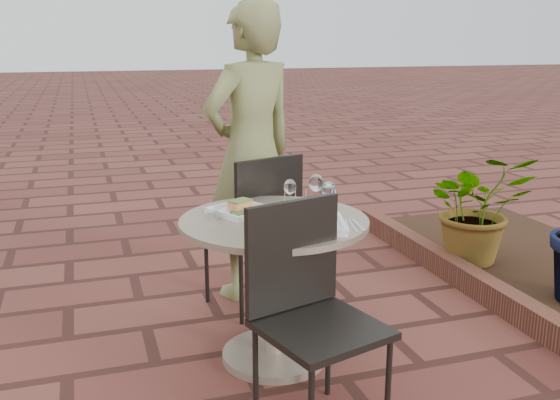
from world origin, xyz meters
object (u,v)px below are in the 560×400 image
object	(u,v)px
cafe_table	(274,268)
plate_tuna	(313,224)
chair_near	(308,298)
chair_far	(259,221)
diner	(251,153)
plate_salmon	(240,210)
plate_sliders	(295,214)

from	to	relation	value
cafe_table	plate_tuna	bearing A→B (deg)	-57.91
chair_near	chair_far	bearing A→B (deg)	67.91
diner	plate_tuna	xyz separation A→B (m)	(-0.00, -1.06, -0.15)
cafe_table	plate_salmon	size ratio (longest dim) A/B	2.66
chair_near	plate_salmon	size ratio (longest dim) A/B	2.75
chair_far	plate_salmon	world-z (taller)	chair_far
diner	plate_salmon	distance (m)	0.77
plate_salmon	plate_tuna	bearing A→B (deg)	-53.37
chair_far	diner	bearing A→B (deg)	-115.78
plate_salmon	plate_tuna	size ratio (longest dim) A/B	0.97
cafe_table	plate_salmon	bearing A→B (deg)	132.11
cafe_table	diner	size ratio (longest dim) A/B	0.50
cafe_table	chair_far	distance (m)	0.59
cafe_table	chair_near	distance (m)	0.53
plate_salmon	plate_sliders	size ratio (longest dim) A/B	1.27
chair_near	plate_tuna	world-z (taller)	chair_near
diner	plate_sliders	size ratio (longest dim) A/B	6.69
diner	plate_tuna	distance (m)	1.07
cafe_table	diner	bearing A→B (deg)	81.79
chair_near	diner	size ratio (longest dim) A/B	0.52
chair_near	plate_salmon	distance (m)	0.71
diner	cafe_table	bearing A→B (deg)	59.48
cafe_table	plate_sliders	distance (m)	0.30
chair_near	plate_tuna	size ratio (longest dim) A/B	2.68
plate_salmon	diner	bearing A→B (deg)	70.67
plate_sliders	chair_near	bearing A→B (deg)	-103.20
chair_far	plate_tuna	bearing A→B (deg)	73.57
plate_tuna	chair_far	bearing A→B (deg)	92.41
plate_sliders	plate_tuna	xyz separation A→B (m)	(0.04, -0.13, -0.01)
chair_far	chair_near	world-z (taller)	same
chair_far	chair_near	size ratio (longest dim) A/B	1.00
plate_salmon	plate_sliders	world-z (taller)	plate_sliders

